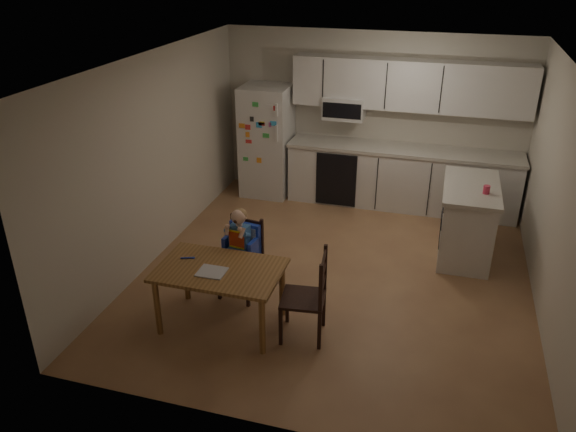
# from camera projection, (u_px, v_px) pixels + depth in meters

# --- Properties ---
(room) EXTENTS (4.52, 5.01, 2.51)m
(room) POSITION_uv_depth(u_px,v_px,m) (347.00, 162.00, 6.65)
(room) COLOR #906343
(room) RESTS_ON ground
(refrigerator) EXTENTS (0.72, 0.70, 1.70)m
(refrigerator) POSITION_uv_depth(u_px,v_px,m) (267.00, 141.00, 8.65)
(refrigerator) COLOR silver
(refrigerator) RESTS_ON ground
(kitchen_run) EXTENTS (3.37, 0.62, 2.15)m
(kitchen_run) POSITION_uv_depth(u_px,v_px,m) (402.00, 149.00, 8.21)
(kitchen_run) COLOR silver
(kitchen_run) RESTS_ON ground
(kitchen_island) EXTENTS (0.66, 1.27, 0.94)m
(kitchen_island) POSITION_uv_depth(u_px,v_px,m) (467.00, 220.00, 7.01)
(kitchen_island) COLOR silver
(kitchen_island) RESTS_ON ground
(red_cup) EXTENTS (0.08, 0.08, 0.10)m
(red_cup) POSITION_uv_depth(u_px,v_px,m) (487.00, 190.00, 6.57)
(red_cup) COLOR #DE3051
(red_cup) RESTS_ON kitchen_island
(dining_table) EXTENTS (1.24, 0.80, 0.67)m
(dining_table) POSITION_uv_depth(u_px,v_px,m) (220.00, 276.00, 5.62)
(dining_table) COLOR brown
(dining_table) RESTS_ON ground
(napkin) EXTENTS (0.27, 0.24, 0.01)m
(napkin) POSITION_uv_depth(u_px,v_px,m) (212.00, 272.00, 5.51)
(napkin) COLOR silver
(napkin) RESTS_ON dining_table
(toddler_spoon) EXTENTS (0.12, 0.06, 0.02)m
(toddler_spoon) POSITION_uv_depth(u_px,v_px,m) (187.00, 258.00, 5.75)
(toddler_spoon) COLOR blue
(toddler_spoon) RESTS_ON dining_table
(chair_booster) EXTENTS (0.45, 0.45, 1.06)m
(chair_booster) POSITION_uv_depth(u_px,v_px,m) (242.00, 243.00, 6.12)
(chair_booster) COLOR black
(chair_booster) RESTS_ON ground
(chair_side) EXTENTS (0.46, 0.46, 0.95)m
(chair_side) POSITION_uv_depth(u_px,v_px,m) (313.00, 291.00, 5.45)
(chair_side) COLOR black
(chair_side) RESTS_ON ground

